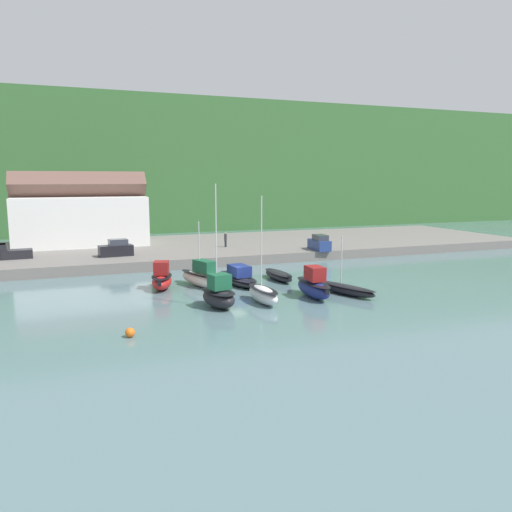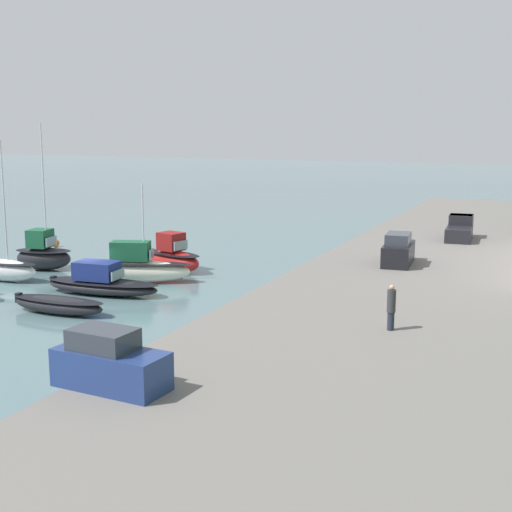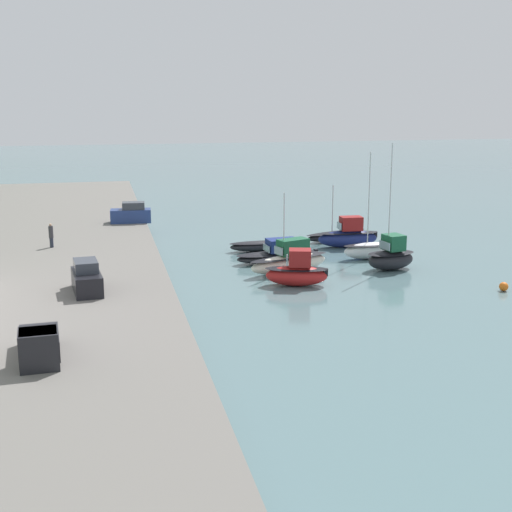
{
  "view_description": "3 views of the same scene",
  "coord_description": "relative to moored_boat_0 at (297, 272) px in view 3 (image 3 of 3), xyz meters",
  "views": [
    {
      "loc": [
        -15.37,
        -46.99,
        11.03
      ],
      "look_at": [
        4.05,
        4.0,
        2.58
      ],
      "focal_mm": 35.0,
      "sensor_mm": 36.0,
      "label": 1
    },
    {
      "loc": [
        37.45,
        28.58,
        10.63
      ],
      "look_at": [
        -3.47,
        10.53,
        2.3
      ],
      "focal_mm": 50.0,
      "sensor_mm": 36.0,
      "label": 2
    },
    {
      "loc": [
        -58.09,
        17.27,
        14.45
      ],
      "look_at": [
        -3.66,
        5.11,
        1.8
      ],
      "focal_mm": 50.0,
      "sensor_mm": 36.0,
      "label": 3
    }
  ],
  "objects": [
    {
      "name": "moored_boat_0",
      "position": [
        0.0,
        0.0,
        0.0
      ],
      "size": [
        3.24,
        5.24,
        2.86
      ],
      "rotation": [
        0.0,
        0.0,
        -0.28
      ],
      "color": "red",
      "rests_on": "ground_plane"
    },
    {
      "name": "moored_boat_1",
      "position": [
        4.14,
        -0.52,
        -0.02
      ],
      "size": [
        4.16,
        7.68,
        6.73
      ],
      "rotation": [
        0.0,
        0.0,
        0.34
      ],
      "color": "white",
      "rests_on": "ground_plane"
    },
    {
      "name": "parked_car_0",
      "position": [
        23.96,
        11.42,
        1.12
      ],
      "size": [
        2.07,
        4.31,
        2.16
      ],
      "rotation": [
        0.0,
        0.0,
        -0.06
      ],
      "color": "navy",
      "rests_on": "quay_promenade"
    },
    {
      "name": "ground_plane",
      "position": [
        6.7,
        -2.52,
        -1.06
      ],
      "size": [
        320.0,
        320.0,
        0.0
      ],
      "primitive_type": "plane",
      "color": "slate"
    },
    {
      "name": "parked_car_1",
      "position": [
        -2.93,
        15.78,
        1.12
      ],
      "size": [
        4.36,
        2.22,
        2.16
      ],
      "rotation": [
        0.0,
        0.0,
        1.67
      ],
      "color": "black",
      "rests_on": "quay_promenade"
    },
    {
      "name": "moored_boat_6",
      "position": [
        12.65,
        -8.71,
        0.06
      ],
      "size": [
        2.16,
        6.09,
        3.0
      ],
      "rotation": [
        0.0,
        0.0,
        -0.04
      ],
      "color": "navy",
      "rests_on": "ground_plane"
    },
    {
      "name": "moored_boat_5",
      "position": [
        7.44,
        -9.02,
        -0.23
      ],
      "size": [
        1.87,
        5.34,
        9.57
      ],
      "rotation": [
        0.0,
        0.0,
        0.04
      ],
      "color": "white",
      "rests_on": "ground_plane"
    },
    {
      "name": "moored_boat_4",
      "position": [
        3.25,
        -9.15,
        0.08
      ],
      "size": [
        3.07,
        4.65,
        10.64
      ],
      "rotation": [
        0.0,
        0.0,
        0.19
      ],
      "color": "black",
      "rests_on": "ground_plane"
    },
    {
      "name": "moored_boat_7",
      "position": [
        16.08,
        -8.66,
        -0.53
      ],
      "size": [
        3.71,
        7.37,
        5.66
      ],
      "rotation": [
        0.0,
        0.0,
        0.32
      ],
      "color": "black",
      "rests_on": "ground_plane"
    },
    {
      "name": "moored_boat_3",
      "position": [
        12.82,
        -0.04,
        -0.54
      ],
      "size": [
        1.86,
        6.03,
        0.96
      ],
      "rotation": [
        0.0,
        0.0,
        0.03
      ],
      "color": "black",
      "rests_on": "ground_plane"
    },
    {
      "name": "person_on_quay",
      "position": [
        12.7,
        18.97,
        1.3
      ],
      "size": [
        0.4,
        0.4,
        2.14
      ],
      "color": "#232838",
      "rests_on": "quay_promenade"
    },
    {
      "name": "pickup_truck_0",
      "position": [
        -15.66,
        18.03,
        1.02
      ],
      "size": [
        4.86,
        2.29,
        1.9
      ],
      "rotation": [
        0.0,
        0.0,
        1.64
      ],
      "color": "black",
      "rests_on": "quay_promenade"
    },
    {
      "name": "moored_boat_2",
      "position": [
        7.94,
        -0.59,
        -0.33
      ],
      "size": [
        3.12,
        7.91,
        2.09
      ],
      "rotation": [
        0.0,
        0.0,
        0.1
      ],
      "color": "black",
      "rests_on": "ground_plane"
    },
    {
      "name": "mooring_buoy_0",
      "position": [
        -4.93,
        -14.77,
        -0.72
      ],
      "size": [
        0.69,
        0.69,
        0.69
      ],
      "color": "orange",
      "rests_on": "ground_plane"
    }
  ]
}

